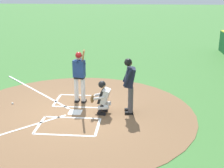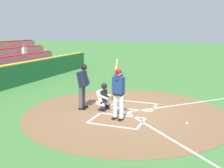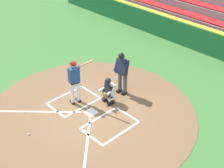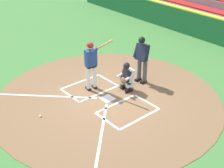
% 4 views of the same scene
% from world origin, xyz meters
% --- Properties ---
extents(ground_plane, '(120.00, 120.00, 0.00)m').
position_xyz_m(ground_plane, '(0.00, 0.00, 0.00)').
color(ground_plane, '#427A38').
extents(dirt_circle, '(8.00, 8.00, 0.01)m').
position_xyz_m(dirt_circle, '(0.00, 0.00, 0.01)').
color(dirt_circle, brown).
rests_on(dirt_circle, ground).
extents(home_plate_and_chalk, '(7.93, 4.91, 0.01)m').
position_xyz_m(home_plate_and_chalk, '(0.00, 0.88, 0.01)').
color(home_plate_and_chalk, white).
rests_on(home_plate_and_chalk, dirt_circle).
extents(batter, '(1.02, 0.59, 2.13)m').
position_xyz_m(batter, '(0.90, -0.01, 1.10)').
color(batter, white).
rests_on(batter, ground).
extents(catcher, '(0.59, 0.66, 1.13)m').
position_xyz_m(catcher, '(0.01, -0.93, 0.59)').
color(catcher, black).
rests_on(catcher, ground).
extents(plate_umpire, '(0.60, 0.44, 1.86)m').
position_xyz_m(plate_umpire, '(0.14, -1.80, 1.08)').
color(plate_umpire, '#4C4C51').
rests_on(plate_umpire, ground).
extents(baseball, '(0.07, 0.07, 0.07)m').
position_xyz_m(baseball, '(0.54, 2.39, 0.04)').
color(baseball, white).
rests_on(baseball, ground).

